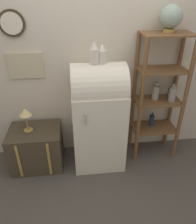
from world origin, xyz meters
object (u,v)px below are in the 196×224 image
at_px(suitcase_trunk, 37,147).
at_px(vase_center, 102,54).
at_px(refrigerator, 98,115).
at_px(desk_lamp, 25,114).
at_px(vase_left, 94,53).
at_px(globe, 171,17).

distance_m(suitcase_trunk, vase_center, 1.48).
distance_m(refrigerator, desk_lamp, 0.88).
bearing_deg(suitcase_trunk, vase_center, 0.44).
bearing_deg(desk_lamp, vase_left, -1.22).
distance_m(globe, vase_left, 0.92).
relative_size(refrigerator, vase_center, 6.64).
relative_size(suitcase_trunk, vase_left, 2.70).
relative_size(refrigerator, globe, 4.81).
height_order(globe, desk_lamp, globe).
relative_size(refrigerator, vase_left, 5.69).
bearing_deg(vase_left, globe, 8.51).
relative_size(vase_left, vase_center, 1.17).
bearing_deg(globe, refrigerator, -171.52).
height_order(refrigerator, vase_center, vase_center).
distance_m(refrigerator, vase_left, 0.77).
bearing_deg(suitcase_trunk, desk_lamp, 173.40).
bearing_deg(suitcase_trunk, globe, 4.13).
height_order(vase_left, vase_center, vase_left).
bearing_deg(vase_center, globe, 8.28).
bearing_deg(vase_center, refrigerator, -168.09).
xyz_separation_m(refrigerator, globe, (0.80, 0.12, 1.10)).
height_order(refrigerator, globe, globe).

